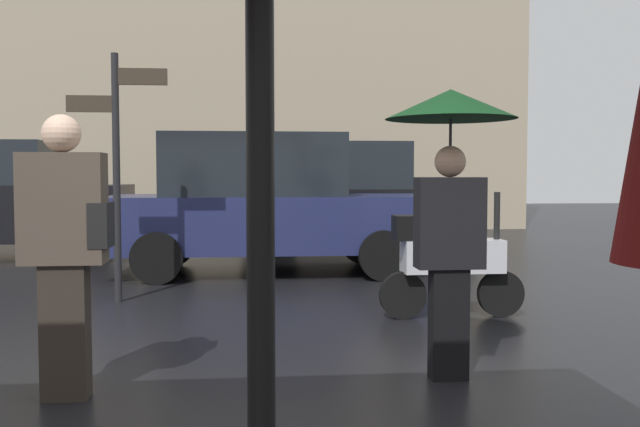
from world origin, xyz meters
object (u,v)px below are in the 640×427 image
(parked_scooter, at_px, (448,261))
(parked_car_distant, at_px, (264,203))
(street_signpost, at_px, (117,151))
(pedestrian_with_umbrella, at_px, (450,160))
(pedestrian_with_bag, at_px, (66,239))
(parked_car_right, at_px, (351,197))

(parked_scooter, bearing_deg, parked_car_distant, 133.75)
(street_signpost, bearing_deg, parked_scooter, -19.43)
(pedestrian_with_umbrella, relative_size, pedestrian_with_bag, 1.12)
(pedestrian_with_bag, bearing_deg, parked_car_distant, -111.74)
(pedestrian_with_umbrella, xyz_separation_m, pedestrian_with_bag, (-2.49, -0.18, -0.50))
(parked_car_distant, bearing_deg, pedestrian_with_bag, -99.78)
(pedestrian_with_bag, relative_size, parked_car_distant, 0.39)
(parked_scooter, relative_size, street_signpost, 0.53)
(parked_car_right, distance_m, street_signpost, 6.03)
(pedestrian_with_umbrella, distance_m, street_signpost, 4.25)
(parked_scooter, bearing_deg, pedestrian_with_umbrella, -89.57)
(parked_car_distant, bearing_deg, parked_car_right, 63.70)
(parked_car_right, height_order, street_signpost, street_signpost)
(pedestrian_with_bag, height_order, parked_car_right, parked_car_right)
(parked_car_distant, bearing_deg, street_signpost, -123.84)
(pedestrian_with_umbrella, xyz_separation_m, parked_scooter, (0.57, 1.99, -0.94))
(parked_scooter, relative_size, parked_car_distant, 0.32)
(pedestrian_with_bag, relative_size, parked_scooter, 1.23)
(pedestrian_with_umbrella, bearing_deg, pedestrian_with_bag, -82.14)
(pedestrian_with_bag, bearing_deg, street_signpost, -92.74)
(parked_car_right, relative_size, parked_car_distant, 0.92)
(pedestrian_with_umbrella, xyz_separation_m, street_signpost, (-2.81, 3.18, 0.16))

